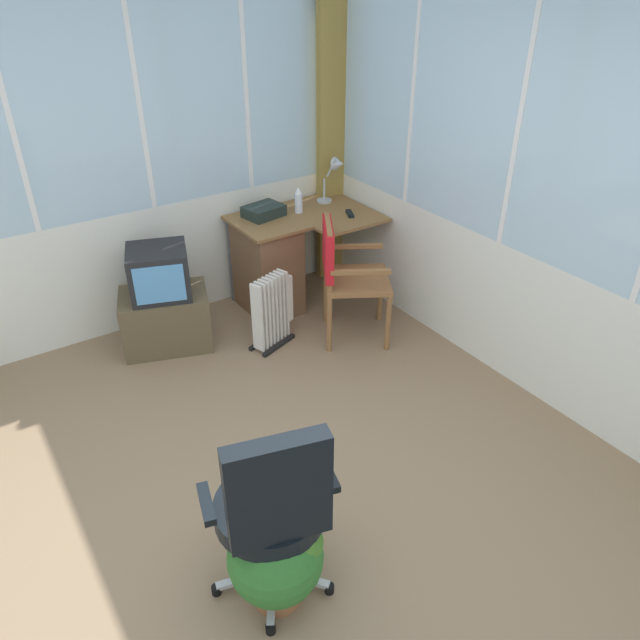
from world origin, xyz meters
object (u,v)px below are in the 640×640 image
Objects in this scene: spray_bottle at (299,200)px; desk_lamp at (335,172)px; office_chair at (274,505)px; tv_on_stand at (164,304)px; potted_plant at (278,557)px; desk at (271,262)px; tv_remote at (350,214)px; paper_tray at (264,211)px; wooden_armchair at (341,266)px; space_heater at (273,310)px.

desk_lamp is at bearing 5.79° from spray_bottle.
office_chair is 1.29× the size of tv_on_stand.
office_chair reaches higher than potted_plant.
desk is 0.97m from tv_on_stand.
desk is at bearing -176.94° from tv_remote.
paper_tray is 2.84m from office_chair.
space_heater is (-0.49, 0.19, -0.32)m from wooden_armchair.
wooden_armchair reaches higher than space_heater.
space_heater is 1.16× the size of potted_plant.
paper_tray reaches higher than tv_on_stand.
potted_plant is (-1.64, -2.43, -0.60)m from spray_bottle.
tv_remote is 0.30× the size of potted_plant.
tv_remote is 0.16× the size of wooden_armchair.
wooden_armchair is 1.18× the size of tv_on_stand.
paper_tray is at bearing 64.65° from space_heater.
desk_lamp is 0.79× the size of potted_plant.
tv_remote is at bearing -41.51° from spray_bottle.
wooden_armchair is 0.92× the size of office_chair.
tv_on_stand is at bearing -175.51° from desk.
office_chair is 1.78× the size of space_heater.
office_chair is (-1.34, -2.38, 0.17)m from desk.
tv_on_stand is at bearing 147.50° from space_heater.
desk is at bearing -98.31° from paper_tray.
paper_tray reaches higher than desk.
desk is at bearing 60.83° from potted_plant.
paper_tray is at bearing 163.78° from spray_bottle.
desk_lamp is 1.79m from tv_on_stand.
desk_lamp is (0.69, 0.07, 0.62)m from desk.
potted_plant is at bearing -106.98° from tv_remote.
spray_bottle is 0.30m from paper_tray.
spray_bottle is at bearing 5.55° from desk.
wooden_armchair reaches higher than potted_plant.
spray_bottle reaches higher than wooden_armchair.
office_chair is (-1.63, -2.40, -0.29)m from spray_bottle.
tv_remote is (0.61, -0.25, 0.37)m from desk.
office_chair is at bearing -119.36° from desk.
tv_on_stand is 0.81m from space_heater.
space_heater is at bearing -118.58° from desk.
paper_tray is 0.32× the size of wooden_armchair.
wooden_armchair is 2.32m from potted_plant.
tv_on_stand is at bearing 80.79° from potted_plant.
office_chair is at bearing -119.57° from space_heater.
wooden_armchair is 0.61m from space_heater.
office_chair reaches higher than paper_tray.
spray_bottle reaches higher than paper_tray.
paper_tray is 0.29× the size of office_chair.
desk is 7.45× the size of tv_remote.
desk is at bearing 4.49° from tv_on_stand.
office_chair reaches higher than wooden_armchair.
office_chair is (-1.35, -2.49, -0.23)m from paper_tray.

